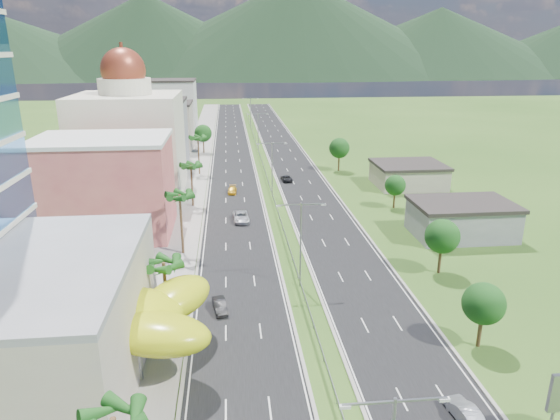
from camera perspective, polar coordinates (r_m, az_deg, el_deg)
name	(u,v)px	position (r m, az deg, el deg)	size (l,w,h in m)	color
ground	(313,328)	(55.11, 3.81, -13.33)	(500.00, 500.00, 0.00)	#2D5119
road_left	(232,156)	(139.26, -5.46, 6.17)	(11.00, 260.00, 0.04)	black
road_right	(286,155)	(140.16, 0.72, 6.33)	(11.00, 260.00, 0.04)	black
sidewalk_left	(198,157)	(139.52, -9.38, 6.05)	(7.00, 260.00, 0.12)	gray
median_guardrail	(264,168)	(121.84, -1.82, 4.80)	(0.10, 216.06, 0.76)	gray
streetlight_median_b	(301,236)	(60.99, 2.38, -3.00)	(6.04, 0.25, 11.00)	gray
streetlight_median_c	(272,164)	(99.10, -0.92, 5.33)	(6.04, 0.25, 11.00)	gray
streetlight_median_d	(258,128)	(143.21, -2.52, 9.31)	(6.04, 0.25, 11.00)	gray
streetlight_median_e	(251,109)	(187.74, -3.38, 11.40)	(6.04, 0.25, 11.00)	gray
lime_canopy	(108,316)	(49.85, -19.01, -11.39)	(18.00, 15.00, 7.40)	#B4BF12
pink_shophouse	(105,188)	(83.44, -19.32, 2.37)	(20.00, 15.00, 15.00)	#C35055
domed_building	(130,139)	(104.60, -16.80, 7.82)	(20.00, 20.00, 28.70)	beige
midrise_grey	(153,134)	(129.31, -14.27, 8.37)	(16.00, 15.00, 16.00)	gray
midrise_beige	(164,127)	(151.08, -13.10, 9.23)	(16.00, 15.00, 13.00)	#AB9C8C
midrise_white	(172,109)	(173.40, -12.28, 11.22)	(16.00, 15.00, 18.00)	silver
shed_near	(461,221)	(84.20, 20.03, -1.14)	(15.00, 10.00, 5.00)	gray
shed_far	(408,176)	(111.49, 14.44, 3.81)	(14.00, 12.00, 4.40)	#AB9C8C
palm_tree_b	(164,267)	(53.39, -13.14, -6.31)	(3.60, 3.60, 8.10)	#47301C
palm_tree_c	(180,198)	(71.56, -11.39, 1.36)	(3.60, 3.60, 9.60)	#47301C
palm_tree_d	(191,167)	(93.96, -10.14, 4.83)	(3.60, 3.60, 8.60)	#47301C
palm_tree_e	(198,139)	(118.26, -9.37, 7.97)	(3.60, 3.60, 9.40)	#47301C
leafy_tree_lfar	(203,133)	(143.33, -8.78, 8.65)	(4.90, 4.90, 8.05)	#47301C
leafy_tree_ra	(484,304)	(53.58, 22.25, -9.89)	(4.20, 4.20, 6.90)	#47301C
leafy_tree_rb	(442,236)	(68.55, 18.06, -2.89)	(4.55, 4.55, 7.47)	#47301C
leafy_tree_rc	(395,185)	(94.64, 13.04, 2.76)	(3.85, 3.85, 6.33)	#47301C
leafy_tree_rd	(339,148)	(121.44, 6.79, 7.04)	(4.90, 4.90, 8.05)	#47301C
mountain_ridge	(297,78)	(501.77, 2.00, 14.87)	(860.00, 140.00, 90.00)	black
car_dark_left	(220,306)	(58.25, -6.90, -10.78)	(1.37, 3.93, 1.30)	black
car_silver_mid_left	(241,217)	(86.31, -4.49, -0.78)	(2.57, 5.58, 1.55)	#AFB1B8
car_yellow_far_left	(232,190)	(103.19, -5.47, 2.28)	(1.74, 4.28, 1.24)	gold
car_silver_right	(465,412)	(45.77, 20.37, -20.87)	(1.53, 4.38, 1.44)	#9D9EA4
car_dark_far_right	(287,178)	(112.09, 0.75, 3.66)	(2.15, 4.66, 1.30)	black
motorcycle	(201,288)	(62.49, -8.98, -8.82)	(0.56, 1.85, 1.18)	black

